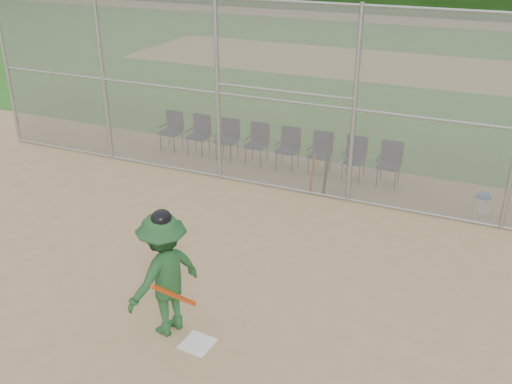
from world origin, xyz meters
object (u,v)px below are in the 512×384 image
at_px(water_cooler, 482,204).
at_px(chair_0, 171,131).
at_px(home_plate, 198,344).
at_px(batter_at_plate, 164,274).

height_order(water_cooler, chair_0, chair_0).
height_order(home_plate, batter_at_plate, batter_at_plate).
bearing_deg(water_cooler, batter_at_plate, -123.97).
bearing_deg(batter_at_plate, home_plate, -13.46).
xyz_separation_m(batter_at_plate, chair_0, (-3.77, 6.28, -0.45)).
distance_m(home_plate, chair_0, 7.75).
bearing_deg(batter_at_plate, chair_0, 120.98).
relative_size(home_plate, water_cooler, 1.10).
bearing_deg(chair_0, water_cooler, -4.40).
bearing_deg(home_plate, water_cooler, 60.54).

